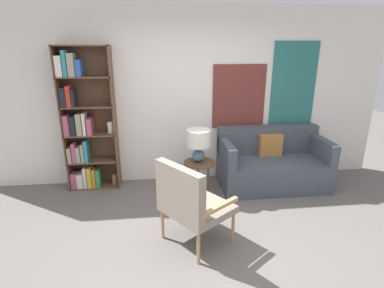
{
  "coord_description": "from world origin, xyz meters",
  "views": [
    {
      "loc": [
        -0.41,
        -2.59,
        2.11
      ],
      "look_at": [
        0.01,
        1.05,
        0.9
      ],
      "focal_mm": 28.0,
      "sensor_mm": 36.0,
      "label": 1
    }
  ],
  "objects_px": {
    "side_table": "(199,166)",
    "bookshelf": "(83,125)",
    "table_lamp": "(198,141)",
    "couch": "(271,164)",
    "armchair": "(189,200)"
  },
  "relations": [
    {
      "from": "bookshelf",
      "to": "couch",
      "type": "distance_m",
      "value": 2.93
    },
    {
      "from": "bookshelf",
      "to": "couch",
      "type": "height_order",
      "value": "bookshelf"
    },
    {
      "from": "armchair",
      "to": "couch",
      "type": "relative_size",
      "value": 0.6
    },
    {
      "from": "side_table",
      "to": "table_lamp",
      "type": "bearing_deg",
      "value": 115.18
    },
    {
      "from": "bookshelf",
      "to": "couch",
      "type": "relative_size",
      "value": 1.31
    },
    {
      "from": "armchair",
      "to": "side_table",
      "type": "bearing_deg",
      "value": 76.58
    },
    {
      "from": "couch",
      "to": "side_table",
      "type": "height_order",
      "value": "couch"
    },
    {
      "from": "armchair",
      "to": "side_table",
      "type": "xyz_separation_m",
      "value": [
        0.27,
        1.11,
        -0.09
      ]
    },
    {
      "from": "bookshelf",
      "to": "table_lamp",
      "type": "bearing_deg",
      "value": -16.25
    },
    {
      "from": "side_table",
      "to": "bookshelf",
      "type": "bearing_deg",
      "value": 162.99
    },
    {
      "from": "bookshelf",
      "to": "armchair",
      "type": "relative_size",
      "value": 2.19
    },
    {
      "from": "armchair",
      "to": "couch",
      "type": "bearing_deg",
      "value": 43.5
    },
    {
      "from": "side_table",
      "to": "table_lamp",
      "type": "distance_m",
      "value": 0.37
    },
    {
      "from": "table_lamp",
      "to": "side_table",
      "type": "bearing_deg",
      "value": -64.82
    },
    {
      "from": "bookshelf",
      "to": "table_lamp",
      "type": "height_order",
      "value": "bookshelf"
    }
  ]
}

